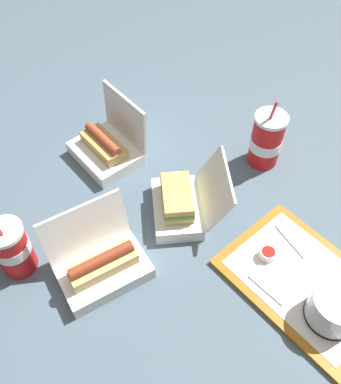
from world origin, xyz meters
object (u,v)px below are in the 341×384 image
plastic_fork (291,241)px  clamshell_sandwich_front (181,203)px  ketchup_cup (268,254)px  clamshell_hotdog_corner (107,147)px  clamshell_hotdog_center (102,265)px  food_tray (305,282)px  soda_cup_right (12,248)px  cake_container (334,308)px  soda_cup_front (266,140)px

plastic_fork → clamshell_sandwich_front: 0.29m
ketchup_cup → plastic_fork: 0.08m
clamshell_hotdog_corner → clamshell_hotdog_center: bearing=-24.9°
plastic_fork → clamshell_hotdog_center: size_ratio=0.52×
food_tray → ketchup_cup: ketchup_cup is taller
ketchup_cup → clamshell_hotdog_corner: clamshell_hotdog_corner is taller
plastic_fork → soda_cup_right: (-0.26, -0.61, 0.06)m
clamshell_sandwich_front → clamshell_hotdog_corner: clamshell_hotdog_corner is taller
food_tray → clamshell_hotdog_corner: 0.64m
cake_container → plastic_fork: size_ratio=1.03×
cake_container → clamshell_sandwich_front: 0.43m
food_tray → ketchup_cup: (-0.09, -0.04, 0.02)m
clamshell_hotdog_corner → food_tray: bearing=22.3°
clamshell_hotdog_center → clamshell_hotdog_corner: bearing=155.1°
food_tray → clamshell_sandwich_front: bearing=-153.8°
food_tray → cake_container: (0.09, -0.01, 0.04)m
clamshell_hotdog_center → clamshell_hotdog_corner: 0.38m
clamshell_hotdog_center → clamshell_sandwich_front: size_ratio=0.86×
cake_container → clamshell_hotdog_corner: bearing=-161.0°
cake_container → clamshell_hotdog_corner: 0.72m
clamshell_hotdog_corner → soda_cup_front: bearing=60.2°
clamshell_hotdog_corner → soda_cup_right: bearing=-54.8°
cake_container → clamshell_sandwich_front: size_ratio=0.47×
clamshell_hotdog_center → ketchup_cup: bearing=67.3°
food_tray → soda_cup_right: soda_cup_right is taller
ketchup_cup → clamshell_hotdog_center: size_ratio=0.19×
ketchup_cup → clamshell_sandwich_front: 0.25m
soda_cup_right → ketchup_cup: bearing=63.2°
food_tray → soda_cup_front: size_ratio=1.86×
clamshell_hotdog_center → soda_cup_front: bearing=102.7°
soda_cup_front → soda_cup_right: bearing=-89.3°
soda_cup_right → plastic_fork: bearing=66.9°
clamshell_hotdog_center → cake_container: bearing=49.6°
food_tray → soda_cup_right: size_ratio=2.00×
cake_container → plastic_fork: bearing=166.7°
food_tray → plastic_fork: size_ratio=3.81×
food_tray → soda_cup_front: soda_cup_front is taller
food_tray → ketchup_cup: 0.10m
clamshell_hotdog_corner → soda_cup_right: soda_cup_right is taller
clamshell_hotdog_center → soda_cup_right: bearing=-124.7°
food_tray → clamshell_hotdog_center: size_ratio=2.00×
plastic_fork → clamshell_sandwich_front: (-0.21, -0.19, 0.03)m
food_tray → clamshell_sandwich_front: (-0.31, -0.15, 0.04)m
ketchup_cup → soda_cup_right: bearing=-116.8°
food_tray → soda_cup_front: (-0.37, 0.15, 0.07)m
food_tray → ketchup_cup: size_ratio=10.47×
clamshell_hotdog_center → soda_cup_front: (-0.12, 0.55, 0.04)m
clamshell_sandwich_front → soda_cup_front: soda_cup_front is taller
clamshell_hotdog_corner → plastic_fork: bearing=29.8°
soda_cup_right → soda_cup_front: (-0.01, 0.71, 0.00)m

